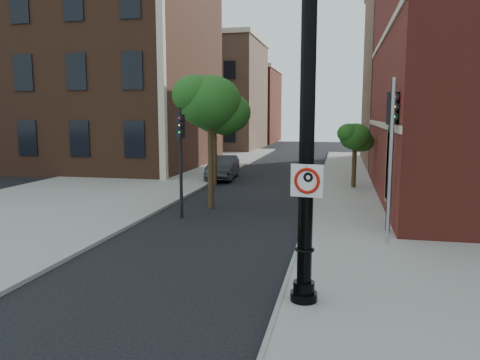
% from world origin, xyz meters
% --- Properties ---
extents(ground, '(120.00, 120.00, 0.00)m').
position_xyz_m(ground, '(0.00, 0.00, 0.00)').
color(ground, black).
rests_on(ground, ground).
extents(sidewalk_right, '(8.00, 60.00, 0.12)m').
position_xyz_m(sidewalk_right, '(6.00, 10.00, 0.06)').
color(sidewalk_right, gray).
rests_on(sidewalk_right, ground).
extents(sidewalk_left, '(10.00, 50.00, 0.12)m').
position_xyz_m(sidewalk_left, '(-9.00, 18.00, 0.06)').
color(sidewalk_left, gray).
rests_on(sidewalk_left, ground).
extents(curb_edge, '(0.10, 60.00, 0.14)m').
position_xyz_m(curb_edge, '(2.05, 10.00, 0.07)').
color(curb_edge, gray).
rests_on(curb_edge, ground).
extents(victorian_building, '(18.60, 14.60, 17.95)m').
position_xyz_m(victorian_building, '(-16.00, 23.97, 8.74)').
color(victorian_building, brown).
rests_on(victorian_building, ground).
extents(bg_building_tan_a, '(12.00, 12.00, 12.00)m').
position_xyz_m(bg_building_tan_a, '(-12.00, 44.00, 6.00)').
color(bg_building_tan_a, '#946D51').
rests_on(bg_building_tan_a, ground).
extents(bg_building_red, '(12.00, 12.00, 10.00)m').
position_xyz_m(bg_building_red, '(-12.00, 58.00, 5.00)').
color(bg_building_red, maroon).
rests_on(bg_building_red, ground).
extents(lamppost, '(0.57, 0.57, 6.71)m').
position_xyz_m(lamppost, '(2.54, 0.52, 3.10)').
color(lamppost, black).
rests_on(lamppost, ground).
extents(no_parking_sign, '(0.65, 0.15, 0.66)m').
position_xyz_m(no_parking_sign, '(2.57, 0.35, 2.68)').
color(no_parking_sign, white).
rests_on(no_parking_sign, ground).
extents(parked_car, '(1.91, 4.49, 1.44)m').
position_xyz_m(parked_car, '(-3.87, 18.83, 0.72)').
color(parked_car, '#2F2F34').
rests_on(parked_car, ground).
extents(traffic_signal_left, '(0.34, 0.37, 4.23)m').
position_xyz_m(traffic_signal_left, '(-2.73, 7.93, 2.85)').
color(traffic_signal_left, black).
rests_on(traffic_signal_left, ground).
extents(traffic_signal_right, '(0.40, 0.44, 4.99)m').
position_xyz_m(traffic_signal_right, '(4.81, 6.99, 3.36)').
color(traffic_signal_right, black).
rests_on(traffic_signal_right, ground).
extents(utility_pole, '(0.10, 0.10, 5.03)m').
position_xyz_m(utility_pole, '(4.65, 5.46, 2.52)').
color(utility_pole, '#999999').
rests_on(utility_pole, ground).
extents(street_tree_a, '(3.10, 2.80, 5.58)m').
position_xyz_m(street_tree_a, '(-2.11, 10.06, 4.40)').
color(street_tree_a, '#382716').
rests_on(street_tree_a, ground).
extents(street_tree_b, '(2.72, 2.45, 4.89)m').
position_xyz_m(street_tree_b, '(-3.67, 16.39, 3.86)').
color(street_tree_b, '#382716').
rests_on(street_tree_b, ground).
extents(street_tree_c, '(1.95, 1.76, 3.51)m').
position_xyz_m(street_tree_c, '(3.94, 16.51, 2.75)').
color(street_tree_c, '#382716').
rests_on(street_tree_c, ground).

